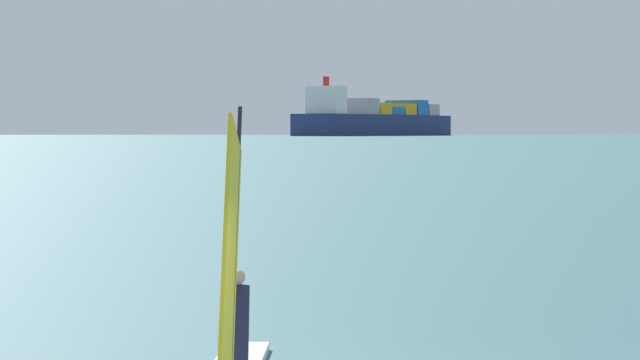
% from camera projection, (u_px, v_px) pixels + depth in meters
% --- Properties ---
extents(windsurfer, '(1.15, 3.65, 3.78)m').
position_uv_depth(windsurfer, '(235.00, 304.00, 15.99)').
color(windsurfer, white).
rests_on(windsurfer, ground_plane).
extents(cargo_ship, '(127.27, 118.49, 37.34)m').
position_uv_depth(cargo_ship, '(375.00, 120.00, 787.86)').
color(cargo_ship, navy).
rests_on(cargo_ship, ground_plane).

